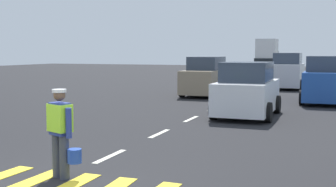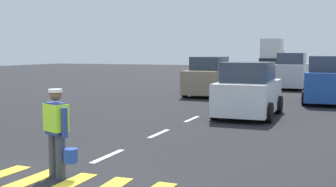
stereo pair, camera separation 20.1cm
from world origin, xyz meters
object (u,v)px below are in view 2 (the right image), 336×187
object	(u,v)px
car_parked_far	(328,81)
car_outgoing_far	(292,72)
car_oncoming_second	(209,78)
car_outgoing_ahead	(249,91)
delivery_truck	(273,59)
road_worker	(57,129)

from	to	relation	value
car_parked_far	car_outgoing_far	size ratio (longest dim) A/B	1.04
car_outgoing_far	car_oncoming_second	xyz separation A→B (m)	(-3.65, -6.12, -0.09)
car_outgoing_ahead	car_outgoing_far	size ratio (longest dim) A/B	0.96
delivery_truck	car_parked_far	size ratio (longest dim) A/B	1.07
road_worker	car_oncoming_second	bearing A→B (deg)	96.40
car_outgoing_far	car_oncoming_second	world-z (taller)	car_outgoing_far
car_outgoing_ahead	car_oncoming_second	distance (m)	7.88
car_outgoing_ahead	car_parked_far	size ratio (longest dim) A/B	0.92
delivery_truck	car_oncoming_second	world-z (taller)	delivery_truck
car_parked_far	car_outgoing_far	bearing A→B (deg)	107.87
delivery_truck	car_parked_far	xyz separation A→B (m)	(5.78, -22.02, -0.60)
delivery_truck	car_oncoming_second	bearing A→B (deg)	-90.89
car_parked_far	delivery_truck	bearing A→B (deg)	104.71
road_worker	delivery_truck	xyz separation A→B (m)	(-1.51, 36.84, 0.68)
car_outgoing_far	road_worker	bearing A→B (deg)	-94.66
car_parked_far	car_outgoing_far	distance (m)	7.97
road_worker	car_parked_far	distance (m)	15.42
car_parked_far	car_outgoing_far	xyz separation A→B (m)	(-2.44, 7.58, 0.05)
road_worker	car_outgoing_far	size ratio (longest dim) A/B	0.41
car_outgoing_ahead	car_parked_far	xyz separation A→B (m)	(2.56, 5.57, 0.08)
road_worker	car_outgoing_far	distance (m)	22.48
car_outgoing_ahead	car_parked_far	world-z (taller)	car_parked_far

